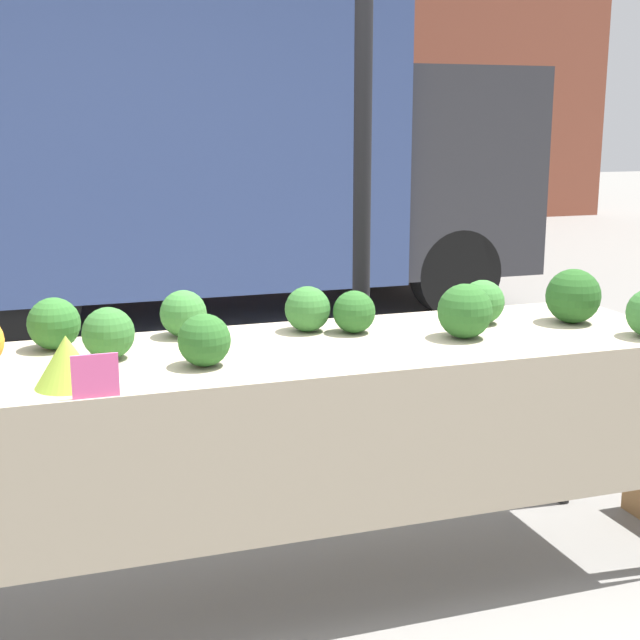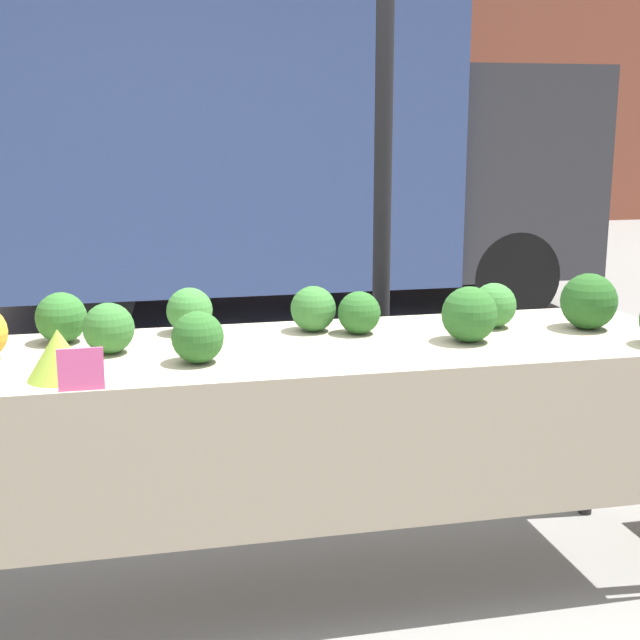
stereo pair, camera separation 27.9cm
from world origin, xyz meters
TOP-DOWN VIEW (x-y plane):
  - ground_plane at (0.00, 0.00)m, footprint 40.00×40.00m
  - building_facade at (0.00, 10.03)m, footprint 16.00×0.60m
  - tent_pole at (0.40, 0.69)m, footprint 0.07×0.07m
  - parked_truck at (0.53, 4.51)m, footprint 4.68×2.25m
  - market_table at (0.00, -0.06)m, footprint 2.39×0.70m
  - romanesco_head at (-0.78, -0.22)m, footprint 0.18×0.18m
  - broccoli_head_0 at (0.47, -0.06)m, footprint 0.18×0.18m
  - broccoli_head_1 at (0.16, 0.12)m, footprint 0.14×0.14m
  - broccoli_head_2 at (0.02, 0.19)m, footprint 0.15×0.15m
  - broccoli_head_3 at (-0.39, 0.25)m, footprint 0.15×0.15m
  - broccoli_head_5 at (-0.39, -0.13)m, footprint 0.15×0.15m
  - broccoli_head_6 at (0.93, 0.02)m, footprint 0.19×0.19m
  - broccoli_head_8 at (-0.79, 0.21)m, footprint 0.16×0.16m
  - broccoli_head_9 at (-0.65, 0.04)m, footprint 0.16×0.16m
  - broccoli_head_10 at (0.63, 0.11)m, footprint 0.15×0.15m
  - price_sign at (-0.72, -0.34)m, footprint 0.12×0.01m

SIDE VIEW (x-z plane):
  - ground_plane at x=0.00m, z-range 0.00..0.00m
  - market_table at x=0.00m, z-range 0.31..1.12m
  - price_sign at x=-0.72m, z-range 0.82..0.93m
  - romanesco_head at x=-0.78m, z-range 0.82..0.96m
  - broccoli_head_1 at x=0.16m, z-range 0.82..0.96m
  - broccoli_head_10 at x=0.63m, z-range 0.82..0.97m
  - broccoli_head_2 at x=0.02m, z-range 0.82..0.97m
  - broccoli_head_3 at x=-0.39m, z-range 0.82..0.97m
  - broccoli_head_5 at x=-0.39m, z-range 0.82..0.97m
  - broccoli_head_9 at x=-0.65m, z-range 0.82..0.97m
  - broccoli_head_8 at x=-0.79m, z-range 0.82..0.98m
  - broccoli_head_0 at x=0.47m, z-range 0.82..1.00m
  - broccoli_head_6 at x=0.93m, z-range 0.82..1.01m
  - tent_pole at x=0.40m, z-range 0.00..2.52m
  - parked_truck at x=0.53m, z-range 0.08..2.60m
  - building_facade at x=0.00m, z-range 0.00..5.99m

